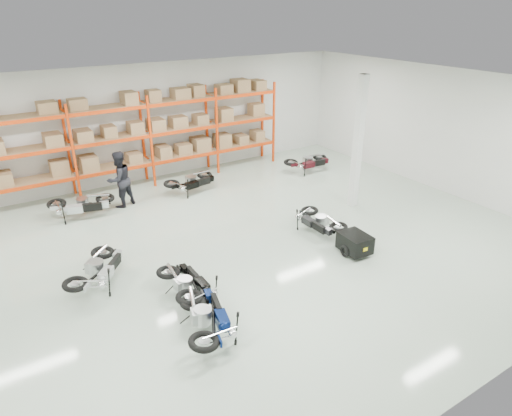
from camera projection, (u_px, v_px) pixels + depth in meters
room at (230, 177)px, 12.29m from camera, size 18.00×18.00×18.00m
pallet_rack at (146, 127)px, 17.23m from camera, size 11.28×0.98×3.62m
structural_column at (358, 143)px, 15.24m from camera, size 0.25×0.25×4.50m
moto_blue_centre at (207, 312)px, 9.64m from camera, size 1.36×2.03×1.21m
moto_silver_left at (98, 265)px, 11.42m from camera, size 1.85×1.97×1.17m
moto_black_far_left at (188, 281)px, 10.79m from camera, size 0.91×1.78×1.14m
moto_touring_right at (319, 218)px, 14.02m from camera, size 0.84×1.67×1.08m
trailer at (355, 243)px, 12.85m from camera, size 0.77×1.46×0.61m
moto_back_b at (80, 201)px, 15.05m from camera, size 2.03×1.38×1.20m
moto_back_c at (191, 178)px, 17.05m from camera, size 1.87×1.12×1.14m
moto_back_d at (309, 159)px, 19.15m from camera, size 1.83×1.01×1.15m
person_back at (119, 179)px, 15.69m from camera, size 1.17×1.05×1.98m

